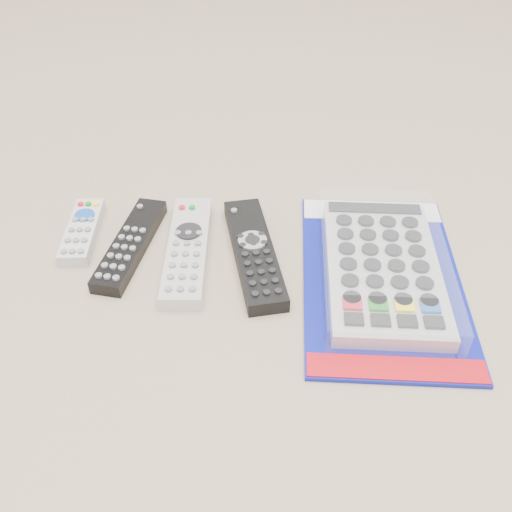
{
  "coord_description": "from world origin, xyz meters",
  "views": [
    {
      "loc": [
        0.06,
        -0.55,
        0.51
      ],
      "look_at": [
        0.04,
        0.02,
        0.01
      ],
      "focal_mm": 40.0,
      "sensor_mm": 36.0,
      "label": 1
    }
  ],
  "objects_px": {
    "remote_large_black": "(254,252)",
    "remote_small_grey": "(82,231)",
    "remote_slim_black": "(130,244)",
    "remote_silver_dvd": "(188,250)",
    "jumbo_remote_packaged": "(383,266)"
  },
  "relations": [
    {
      "from": "remote_small_grey",
      "to": "remote_silver_dvd",
      "type": "xyz_separation_m",
      "value": [
        0.15,
        -0.04,
        0.0
      ]
    },
    {
      "from": "jumbo_remote_packaged",
      "to": "remote_slim_black",
      "type": "bearing_deg",
      "value": 173.87
    },
    {
      "from": "jumbo_remote_packaged",
      "to": "remote_silver_dvd",
      "type": "bearing_deg",
      "value": 173.86
    },
    {
      "from": "remote_large_black",
      "to": "jumbo_remote_packaged",
      "type": "xyz_separation_m",
      "value": [
        0.17,
        -0.03,
        0.01
      ]
    },
    {
      "from": "remote_large_black",
      "to": "jumbo_remote_packaged",
      "type": "distance_m",
      "value": 0.17
    },
    {
      "from": "remote_small_grey",
      "to": "remote_large_black",
      "type": "height_order",
      "value": "remote_large_black"
    },
    {
      "from": "remote_large_black",
      "to": "remote_slim_black",
      "type": "bearing_deg",
      "value": 163.7
    },
    {
      "from": "remote_silver_dvd",
      "to": "jumbo_remote_packaged",
      "type": "bearing_deg",
      "value": -9.24
    },
    {
      "from": "remote_slim_black",
      "to": "jumbo_remote_packaged",
      "type": "bearing_deg",
      "value": 2.17
    },
    {
      "from": "remote_small_grey",
      "to": "remote_slim_black",
      "type": "distance_m",
      "value": 0.08
    },
    {
      "from": "remote_small_grey",
      "to": "remote_silver_dvd",
      "type": "distance_m",
      "value": 0.16
    },
    {
      "from": "remote_large_black",
      "to": "jumbo_remote_packaged",
      "type": "relative_size",
      "value": 0.65
    },
    {
      "from": "remote_small_grey",
      "to": "jumbo_remote_packaged",
      "type": "height_order",
      "value": "jumbo_remote_packaged"
    },
    {
      "from": "remote_large_black",
      "to": "remote_small_grey",
      "type": "bearing_deg",
      "value": 158.58
    },
    {
      "from": "remote_small_grey",
      "to": "remote_slim_black",
      "type": "bearing_deg",
      "value": -23.63
    }
  ]
}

